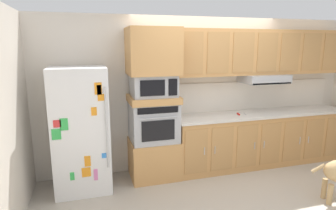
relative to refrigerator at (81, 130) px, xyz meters
name	(u,v)px	position (x,y,z in m)	size (l,w,h in m)	color
ground_plane	(231,190)	(2.03, -0.68, -0.88)	(9.60, 9.60, 0.00)	#B2A899
back_kitchen_wall	(203,92)	(2.03, 0.43, 0.37)	(6.20, 0.12, 2.50)	beige
side_panel_left	(4,120)	(-0.77, -0.68, 0.37)	(0.12, 7.10, 2.50)	beige
refrigerator	(81,130)	(0.00, 0.00, 0.00)	(0.76, 0.73, 1.76)	white
oven_base_cabinet	(154,158)	(1.07, 0.07, -0.58)	(0.74, 0.62, 0.60)	tan
built_in_oven	(154,121)	(1.07, 0.07, 0.02)	(0.70, 0.62, 0.60)	#A8AAAF
appliance_mid_shelf	(153,99)	(1.07, 0.07, 0.37)	(0.74, 0.62, 0.10)	tan
microwave	(153,85)	(1.07, 0.07, 0.58)	(0.64, 0.54, 0.32)	#A8AAAF
appliance_upper_cabinet	(153,51)	(1.07, 0.07, 1.08)	(0.74, 0.62, 0.68)	tan
lower_cabinet_run	(260,139)	(2.97, 0.07, -0.44)	(3.07, 0.63, 0.88)	tan
countertop_slab	(261,113)	(2.97, 0.07, 0.02)	(3.11, 0.64, 0.04)	beige
backsplash_panel	(253,95)	(2.97, 0.36, 0.29)	(3.11, 0.02, 0.50)	silver
upper_cabinet_with_hood	(261,54)	(2.97, 0.19, 1.02)	(3.07, 0.48, 0.88)	tan
screwdriver	(239,114)	(2.50, 0.02, 0.05)	(0.15, 0.13, 0.03)	red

